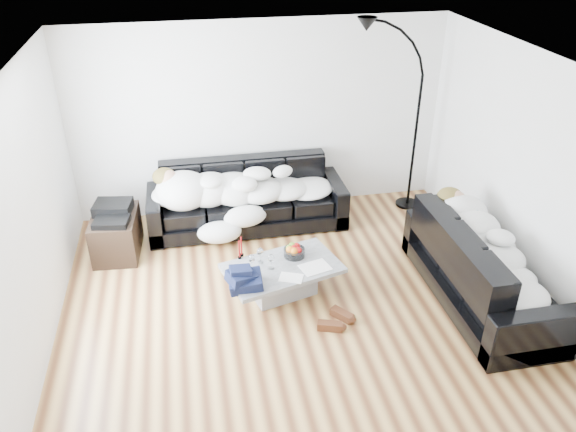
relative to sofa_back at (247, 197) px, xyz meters
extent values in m
plane|color=brown|center=(0.28, -1.73, -0.42)|extent=(5.00, 5.00, 0.00)
cube|color=silver|center=(0.28, 0.52, 0.88)|extent=(5.00, 0.02, 2.60)
cube|color=silver|center=(-2.22, -1.73, 0.88)|extent=(0.02, 4.50, 2.60)
cube|color=silver|center=(2.78, -1.73, 0.88)|extent=(0.02, 4.50, 2.60)
plane|color=white|center=(0.28, -1.73, 2.18)|extent=(5.00, 5.00, 0.00)
cube|color=black|center=(0.00, 0.00, 0.00)|extent=(2.59, 0.90, 0.85)
cube|color=black|center=(2.29, -2.09, 0.02)|extent=(0.94, 2.19, 0.88)
ellipsoid|color=#0D5960|center=(2.23, -1.42, 0.30)|extent=(0.42, 0.38, 0.20)
cube|color=#939699|center=(0.18, -1.59, -0.24)|extent=(1.39, 1.03, 0.36)
cylinder|color=white|center=(0.35, -1.41, 0.01)|extent=(0.28, 0.28, 0.15)
cylinder|color=white|center=(-0.04, -1.46, 0.03)|extent=(0.09, 0.09, 0.18)
cylinder|color=white|center=(-0.15, -1.58, 0.03)|extent=(0.10, 0.10, 0.18)
cylinder|color=white|center=(0.06, -1.61, 0.03)|extent=(0.08, 0.08, 0.18)
cylinder|color=maroon|center=(-0.26, -1.35, 0.05)|extent=(0.05, 0.05, 0.23)
cylinder|color=maroon|center=(-0.23, -1.30, 0.06)|extent=(0.06, 0.06, 0.24)
cube|color=silver|center=(0.53, -1.68, -0.05)|extent=(0.37, 0.32, 0.01)
cube|color=silver|center=(0.23, -1.82, -0.06)|extent=(0.30, 0.26, 0.01)
cube|color=black|center=(-1.68, -0.38, -0.16)|extent=(0.58, 0.80, 0.53)
cube|color=black|center=(-1.68, -0.38, 0.17)|extent=(0.49, 0.41, 0.13)
camera|label=1|loc=(-0.72, -6.57, 3.47)|focal=35.00mm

